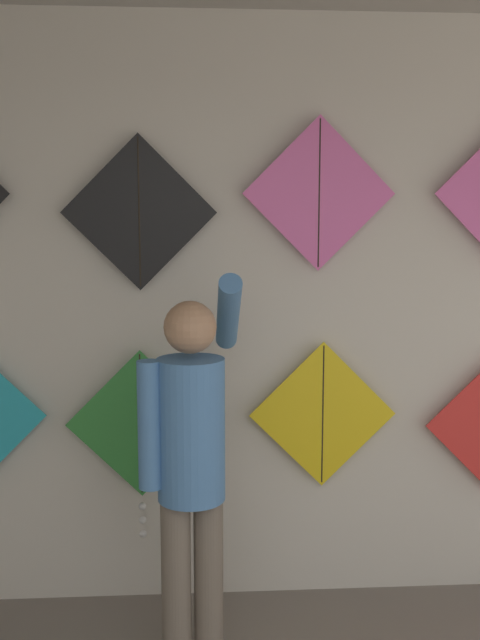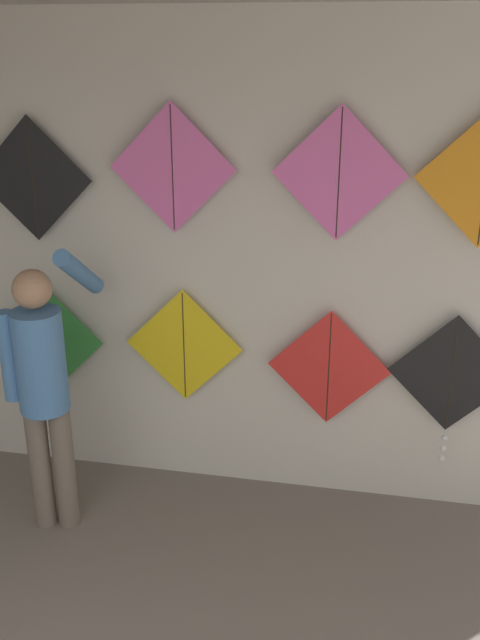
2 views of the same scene
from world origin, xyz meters
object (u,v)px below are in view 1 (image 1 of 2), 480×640
kite_2 (323,415)px  kite_6 (139,213)px  shopkeeper (191,455)px  kite_1 (141,430)px  kite_7 (320,194)px

kite_2 → kite_6: 1.29m
shopkeeper → kite_1: size_ratio=1.80×
shopkeeper → kite_6: kite_6 is taller
kite_6 → kite_2: bearing=0.0°
kite_1 → kite_6: bearing=3.4°
kite_6 → kite_7: kite_7 is taller
shopkeeper → kite_1: shopkeeper is taller
shopkeeper → kite_1: (-0.24, 0.57, -0.06)m
kite_6 → kite_1: bearing=-176.6°
kite_1 → kite_6: kite_6 is taller
kite_1 → kite_2: 0.87m
kite_2 → kite_7: bearing=180.0°
shopkeeper → kite_2: shopkeeper is taller
shopkeeper → kite_7: size_ratio=2.32×
shopkeeper → kite_6: bearing=99.6°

